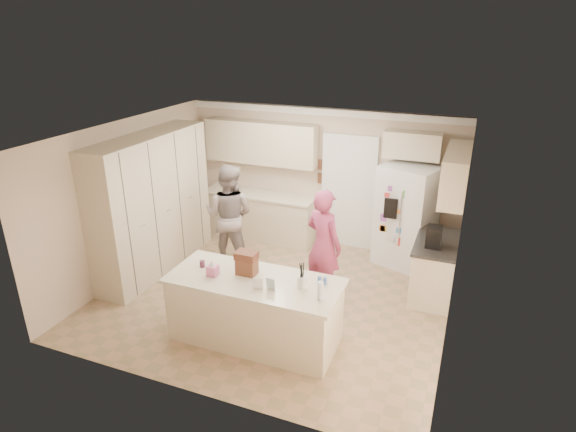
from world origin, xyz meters
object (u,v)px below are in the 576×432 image
at_px(island_base, 255,311).
at_px(dollhouse_body, 247,266).
at_px(coffee_maker, 434,237).
at_px(tissue_box, 213,270).
at_px(utensil_crock, 302,282).
at_px(teen_girl, 324,244).
at_px(refrigerator, 406,217).
at_px(teen_boy, 229,215).

distance_m(island_base, dollhouse_body, 0.62).
bearing_deg(island_base, dollhouse_body, 146.31).
height_order(coffee_maker, dollhouse_body, coffee_maker).
height_order(island_base, dollhouse_body, dollhouse_body).
bearing_deg(tissue_box, utensil_crock, 7.13).
bearing_deg(utensil_crock, tissue_box, -172.87).
distance_m(coffee_maker, teen_girl, 1.64).
relative_size(island_base, tissue_box, 15.71).
xyz_separation_m(coffee_maker, tissue_box, (-2.60, -2.00, -0.07)).
relative_size(tissue_box, dollhouse_body, 0.54).
bearing_deg(dollhouse_body, refrigerator, 60.36).
bearing_deg(island_base, utensil_crock, 4.40).
bearing_deg(coffee_maker, dollhouse_body, -140.71).
distance_m(dollhouse_body, teen_boy, 2.16).
xyz_separation_m(tissue_box, teen_girl, (1.04, 1.52, -0.11)).
bearing_deg(island_base, teen_boy, 126.01).
bearing_deg(teen_boy, dollhouse_body, 119.85).
height_order(utensil_crock, tissue_box, utensil_crock).
bearing_deg(refrigerator, teen_girl, -102.30).
bearing_deg(teen_girl, utensil_crock, 120.13).
bearing_deg(island_base, coffee_maker, 42.83).
distance_m(refrigerator, teen_boy, 3.06).
distance_m(utensil_crock, dollhouse_body, 0.80).
bearing_deg(tissue_box, teen_boy, 112.39).
xyz_separation_m(island_base, teen_boy, (-1.37, 1.88, 0.47)).
bearing_deg(refrigerator, teen_boy, -138.58).
xyz_separation_m(utensil_crock, teen_boy, (-2.02, 1.83, -0.09)).
xyz_separation_m(coffee_maker, utensil_crock, (-1.40, -1.85, -0.07)).
distance_m(utensil_crock, teen_girl, 1.39).
bearing_deg(coffee_maker, utensil_crock, -127.12).
height_order(tissue_box, teen_boy, teen_boy).
relative_size(utensil_crock, teen_boy, 0.08).
height_order(dollhouse_body, teen_girl, teen_girl).
distance_m(utensil_crock, teen_boy, 2.72).
height_order(tissue_box, dollhouse_body, dollhouse_body).
bearing_deg(coffee_maker, refrigerator, 117.38).
bearing_deg(tissue_box, teen_girl, 55.59).
relative_size(dollhouse_body, teen_boy, 0.14).
distance_m(coffee_maker, utensil_crock, 2.32).
relative_size(refrigerator, island_base, 0.82).
relative_size(island_base, dollhouse_body, 8.46).
bearing_deg(teen_boy, coffee_maker, 175.87).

